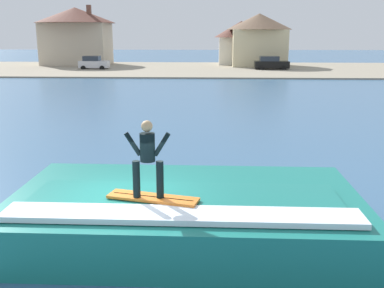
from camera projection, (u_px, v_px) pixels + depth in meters
ground_plane at (125, 243)px, 10.33m from camera, size 260.00×260.00×0.00m
wave_crest at (186, 214)px, 10.57m from camera, size 8.07×4.61×1.21m
surfboard at (153, 198)px, 9.73m from camera, size 2.06×0.95×0.06m
surfer at (148, 155)px, 9.45m from camera, size 0.98×0.32×1.69m
shoreline_bank at (200, 69)px, 60.94m from camera, size 120.00×26.31×0.16m
car_near_shore at (94, 63)px, 59.65m from camera, size 3.84×2.07×1.86m
car_far_shore at (271, 63)px, 58.98m from camera, size 4.48×2.25×1.86m
house_with_chimney at (76, 31)px, 67.47m from camera, size 11.94×11.94×8.82m
house_gabled_white at (259, 37)px, 64.62m from camera, size 9.38×9.38×7.54m
house_small_cottage at (241, 40)px, 68.25m from camera, size 8.23×8.23×6.79m
tree_tall_bare at (259, 36)px, 67.25m from camera, size 2.32×2.32×5.67m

